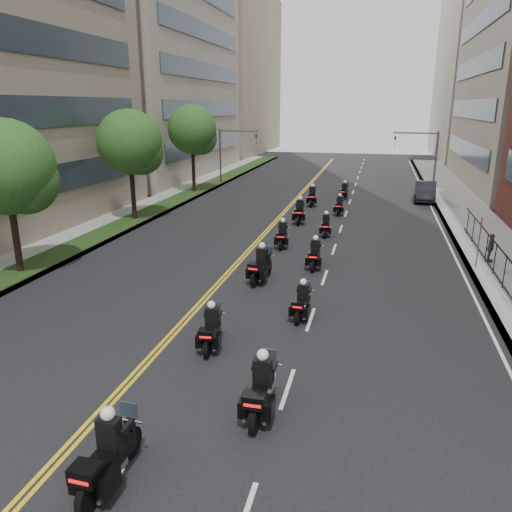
{
  "coord_description": "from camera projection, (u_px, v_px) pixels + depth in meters",
  "views": [
    {
      "loc": [
        5.31,
        -7.59,
        7.88
      ],
      "look_at": [
        0.48,
        12.31,
        1.67
      ],
      "focal_mm": 35.0,
      "sensor_mm": 36.0,
      "label": 1
    }
  ],
  "objects": [
    {
      "name": "motorcycle_10",
      "position": [
        312.0,
        197.0,
        40.51
      ],
      "size": [
        0.61,
        2.44,
        1.8
      ],
      "rotation": [
        0.0,
        0.0,
        0.06
      ],
      "color": "black",
      "rests_on": "ground"
    },
    {
      "name": "grass_strip",
      "position": [
        141.0,
        216.0,
        36.27
      ],
      "size": [
        2.0,
        90.0,
        0.04
      ],
      "primitive_type": "cube",
      "color": "#1B3714",
      "rests_on": "sidewalk_left"
    },
    {
      "name": "motorcycle_3",
      "position": [
        302.0,
        303.0,
        19.11
      ],
      "size": [
        0.53,
        2.1,
        1.55
      ],
      "rotation": [
        0.0,
        0.0,
        -0.06
      ],
      "color": "black",
      "rests_on": "ground"
    },
    {
      "name": "pedestrian_c",
      "position": [
        491.0,
        248.0,
        25.47
      ],
      "size": [
        0.63,
        0.93,
        1.47
      ],
      "primitive_type": "imported",
      "rotation": [
        0.0,
        0.0,
        1.22
      ],
      "color": "#3E3D44",
      "rests_on": "sidewalk_right"
    },
    {
      "name": "building_left_mid",
      "position": [
        135.0,
        19.0,
        55.2
      ],
      "size": [
        16.11,
        28.0,
        34.0
      ],
      "color": "gray",
      "rests_on": "ground"
    },
    {
      "name": "building_right_far",
      "position": [
        496.0,
        69.0,
        74.45
      ],
      "size": [
        15.0,
        28.0,
        26.0
      ],
      "primitive_type": "cube",
      "color": "gray",
      "rests_on": "ground"
    },
    {
      "name": "sidewalk_left",
      "position": [
        131.0,
        216.0,
        36.48
      ],
      "size": [
        4.0,
        90.0,
        0.15
      ],
      "primitive_type": "cube",
      "color": "gray",
      "rests_on": "ground"
    },
    {
      "name": "motorcycle_5",
      "position": [
        315.0,
        255.0,
        25.0
      ],
      "size": [
        0.52,
        2.26,
        1.67
      ],
      "rotation": [
        0.0,
        0.0,
        0.01
      ],
      "color": "black",
      "rests_on": "ground"
    },
    {
      "name": "motorcycle_7",
      "position": [
        326.0,
        226.0,
        31.16
      ],
      "size": [
        0.53,
        2.13,
        1.57
      ],
      "rotation": [
        0.0,
        0.0,
        0.06
      ],
      "color": "black",
      "rests_on": "ground"
    },
    {
      "name": "street_trees",
      "position": [
        88.0,
        155.0,
        28.85
      ],
      "size": [
        4.4,
        38.4,
        7.98
      ],
      "color": "black",
      "rests_on": "ground"
    },
    {
      "name": "traffic_signal_right",
      "position": [
        426.0,
        152.0,
        46.37
      ],
      "size": [
        4.09,
        0.2,
        5.6
      ],
      "color": "#3F3F44",
      "rests_on": "ground"
    },
    {
      "name": "ground",
      "position": [
        97.0,
        494.0,
        10.54
      ],
      "size": [
        160.0,
        160.0,
        0.0
      ],
      "primitive_type": "plane",
      "color": "black",
      "rests_on": "ground"
    },
    {
      "name": "motorcycle_11",
      "position": [
        344.0,
        192.0,
        43.04
      ],
      "size": [
        0.67,
        2.26,
        1.67
      ],
      "rotation": [
        0.0,
        0.0,
        -0.12
      ],
      "color": "black",
      "rests_on": "ground"
    },
    {
      "name": "motorcycle_1",
      "position": [
        261.0,
        390.0,
        13.05
      ],
      "size": [
        0.57,
        2.49,
        1.84
      ],
      "rotation": [
        0.0,
        0.0,
        0.01
      ],
      "color": "black",
      "rests_on": "ground"
    },
    {
      "name": "building_left_far",
      "position": [
        218.0,
        73.0,
        84.26
      ],
      "size": [
        16.0,
        28.0,
        26.0
      ],
      "primitive_type": "cube",
      "color": "gray",
      "rests_on": "ground"
    },
    {
      "name": "motorcycle_6",
      "position": [
        282.0,
        236.0,
        28.66
      ],
      "size": [
        0.6,
        2.3,
        1.7
      ],
      "rotation": [
        0.0,
        0.0,
        0.08
      ],
      "color": "black",
      "rests_on": "ground"
    },
    {
      "name": "motorcycle_0",
      "position": [
        108.0,
        456.0,
        10.59
      ],
      "size": [
        0.58,
        2.49,
        1.84
      ],
      "rotation": [
        0.0,
        0.0,
        -0.03
      ],
      "color": "black",
      "rests_on": "ground"
    },
    {
      "name": "traffic_signal_left",
      "position": [
        229.0,
        148.0,
        50.68
      ],
      "size": [
        4.09,
        0.2,
        5.6
      ],
      "color": "#3F3F44",
      "rests_on": "ground"
    },
    {
      "name": "motorcycle_2",
      "position": [
        211.0,
        330.0,
        16.73
      ],
      "size": [
        0.65,
        2.22,
        1.64
      ],
      "rotation": [
        0.0,
        0.0,
        0.12
      ],
      "color": "black",
      "rests_on": "ground"
    },
    {
      "name": "motorcycle_4",
      "position": [
        261.0,
        266.0,
        23.04
      ],
      "size": [
        0.75,
        2.49,
        1.84
      ],
      "rotation": [
        0.0,
        0.0,
        -0.13
      ],
      "color": "black",
      "rests_on": "ground"
    },
    {
      "name": "parked_sedan",
      "position": [
        425.0,
        191.0,
        42.62
      ],
      "size": [
        2.11,
        5.01,
        1.61
      ],
      "primitive_type": "imported",
      "rotation": [
        0.0,
        0.0,
        -0.09
      ],
      "color": "black",
      "rests_on": "ground"
    },
    {
      "name": "motorcycle_8",
      "position": [
        300.0,
        212.0,
        34.53
      ],
      "size": [
        0.65,
        2.55,
        1.88
      ],
      "rotation": [
        0.0,
        0.0,
        0.07
      ],
      "color": "black",
      "rests_on": "ground"
    },
    {
      "name": "motorcycle_9",
      "position": [
        339.0,
        206.0,
        37.24
      ],
      "size": [
        0.5,
        2.16,
        1.59
      ],
      "rotation": [
        0.0,
        0.0,
        -0.03
      ],
      "color": "black",
      "rests_on": "ground"
    },
    {
      "name": "sidewalk_right",
      "position": [
        483.0,
        236.0,
        31.06
      ],
      "size": [
        4.0,
        90.0,
        0.15
      ],
      "primitive_type": "cube",
      "color": "gray",
      "rests_on": "ground"
    }
  ]
}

